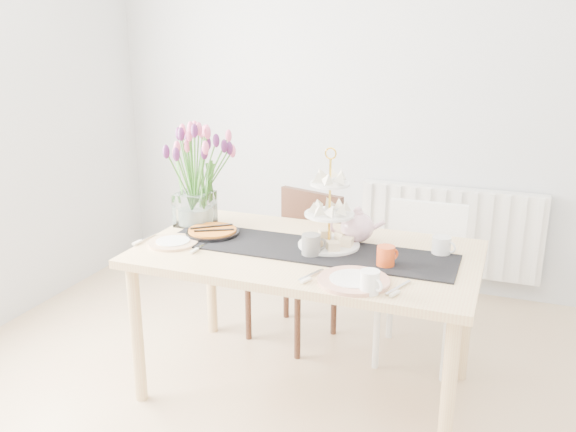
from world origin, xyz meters
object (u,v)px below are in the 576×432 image
(chair_brown, at_px, (300,255))
(tulip_vase, at_px, (193,159))
(cream_jug, at_px, (441,246))
(mug_white, at_px, (370,282))
(radiator, at_px, (450,231))
(cake_stand, at_px, (329,223))
(chair_white, at_px, (422,270))
(mug_orange, at_px, (386,257))
(teapot, at_px, (357,227))
(plate_right, at_px, (354,281))
(tart_tin, at_px, (212,232))
(mug_grey, at_px, (311,245))
(plate_left, at_px, (173,242))
(dining_table, at_px, (307,265))

(chair_brown, relative_size, tulip_vase, 1.31)
(cream_jug, relative_size, mug_white, 0.93)
(radiator, relative_size, cake_stand, 2.76)
(chair_white, distance_m, cake_stand, 0.74)
(tulip_vase, bearing_deg, mug_orange, -12.30)
(chair_white, height_order, teapot, teapot)
(cake_stand, height_order, plate_right, cake_stand)
(chair_white, bearing_deg, teapot, -124.51)
(cake_stand, height_order, tart_tin, cake_stand)
(teapot, height_order, mug_grey, teapot)
(plate_left, bearing_deg, tart_tin, 55.58)
(cream_jug, bearing_deg, chair_brown, 179.01)
(plate_right, bearing_deg, cake_stand, 121.14)
(mug_white, bearing_deg, radiator, 120.94)
(radiator, height_order, dining_table, same)
(plate_left, bearing_deg, chair_brown, 60.16)
(cake_stand, xyz_separation_m, plate_right, (0.22, -0.37, -0.12))
(radiator, distance_m, cream_jug, 1.34)
(chair_brown, relative_size, chair_white, 1.00)
(tart_tin, height_order, plate_left, tart_tin)
(mug_grey, height_order, mug_orange, mug_grey)
(chair_white, height_order, cream_jug, chair_white)
(tulip_vase, bearing_deg, plate_right, -24.55)
(dining_table, height_order, mug_grey, mug_grey)
(radiator, bearing_deg, tart_tin, -126.03)
(mug_white, relative_size, plate_left, 0.38)
(radiator, distance_m, cake_stand, 1.52)
(chair_brown, distance_m, tart_tin, 0.66)
(cream_jug, bearing_deg, chair_white, 132.54)
(cream_jug, distance_m, tart_tin, 1.13)
(mug_orange, height_order, plate_right, mug_orange)
(mug_white, bearing_deg, chair_white, 120.39)
(teapot, distance_m, plate_right, 0.50)
(dining_table, relative_size, chair_brown, 1.88)
(tart_tin, relative_size, plate_right, 0.90)
(tart_tin, relative_size, plate_left, 1.11)
(plate_right, bearing_deg, mug_grey, 139.08)
(radiator, relative_size, plate_left, 4.87)
(chair_white, bearing_deg, mug_grey, -123.40)
(dining_table, relative_size, cake_stand, 3.68)
(tulip_vase, height_order, teapot, tulip_vase)
(tart_tin, bearing_deg, cake_stand, 3.60)
(chair_brown, bearing_deg, plate_right, -40.58)
(cake_stand, xyz_separation_m, tart_tin, (-0.61, -0.04, -0.11))
(cake_stand, bearing_deg, cream_jug, 10.26)
(radiator, xyz_separation_m, dining_table, (-0.52, -1.46, 0.22))
(radiator, height_order, mug_orange, mug_orange)
(radiator, height_order, cream_jug, cream_jug)
(radiator, bearing_deg, teapot, -104.18)
(tulip_vase, distance_m, plate_right, 1.15)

